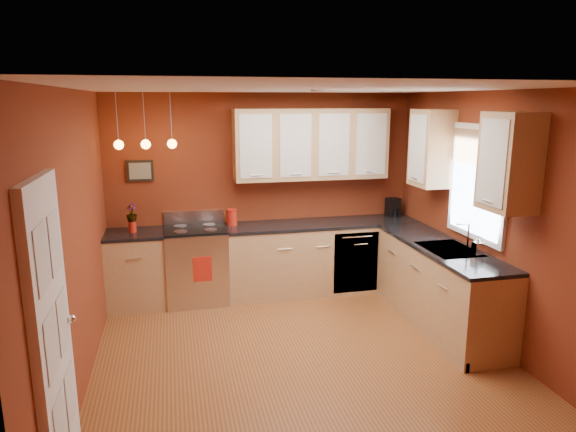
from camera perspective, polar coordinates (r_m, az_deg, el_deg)
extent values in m
plane|color=#9C502D|center=(5.26, 1.65, -15.65)|extent=(4.20, 4.20, 0.00)
cube|color=white|center=(4.63, 1.86, 13.98)|extent=(4.00, 4.20, 0.02)
cube|color=maroon|center=(6.79, -2.74, 2.52)|extent=(4.00, 0.02, 2.60)
cube|color=maroon|center=(2.91, 12.50, -11.87)|extent=(4.00, 0.02, 2.60)
cube|color=maroon|center=(4.71, -22.56, -3.02)|extent=(0.02, 4.20, 2.60)
cube|color=maroon|center=(5.62, 21.89, -0.53)|extent=(0.02, 4.20, 2.60)
cube|color=tan|center=(6.62, -16.46, -5.86)|extent=(0.70, 0.60, 0.90)
cube|color=tan|center=(6.87, 3.80, -4.66)|extent=(2.54, 0.60, 0.90)
cube|color=tan|center=(6.06, 16.46, -7.58)|extent=(0.60, 2.10, 0.90)
cube|color=black|center=(6.49, -16.71, -1.92)|extent=(0.70, 0.62, 0.04)
cube|color=black|center=(6.75, 3.86, -0.85)|extent=(2.54, 0.62, 0.04)
cube|color=black|center=(5.92, 16.74, -3.30)|extent=(0.62, 2.10, 0.04)
cube|color=silver|center=(6.60, -10.11, -5.47)|extent=(0.76, 0.64, 0.92)
cube|color=black|center=(6.31, -9.97, -6.13)|extent=(0.55, 0.02, 0.32)
cylinder|color=silver|center=(6.23, -10.05, -4.07)|extent=(0.60, 0.02, 0.02)
cube|color=black|center=(6.47, -10.27, -1.47)|extent=(0.76, 0.60, 0.03)
cylinder|color=gray|center=(6.33, -11.84, -1.68)|extent=(0.16, 0.16, 0.01)
cylinder|color=gray|center=(6.34, -8.59, -1.52)|extent=(0.16, 0.16, 0.01)
cylinder|color=gray|center=(6.60, -11.90, -1.09)|extent=(0.16, 0.16, 0.01)
cylinder|color=gray|center=(6.61, -8.78, -0.94)|extent=(0.16, 0.16, 0.01)
cube|color=silver|center=(6.74, -10.43, -0.08)|extent=(0.76, 0.04, 0.16)
cube|color=silver|center=(6.72, 7.55, -5.14)|extent=(0.60, 0.02, 0.80)
cube|color=gray|center=(5.80, 17.46, -3.74)|extent=(0.50, 0.70, 0.05)
cube|color=black|center=(5.94, 16.64, -3.39)|extent=(0.42, 0.30, 0.02)
cube|color=black|center=(5.66, 18.32, -4.30)|extent=(0.42, 0.30, 0.02)
cylinder|color=silver|center=(5.87, 19.43, -2.01)|extent=(0.02, 0.02, 0.28)
cylinder|color=silver|center=(5.80, 18.93, -0.82)|extent=(0.16, 0.02, 0.02)
cube|color=white|center=(5.79, 20.34, 3.49)|extent=(0.04, 1.02, 1.22)
cube|color=white|center=(5.78, 20.22, 3.49)|extent=(0.01, 0.90, 1.10)
cube|color=olive|center=(5.73, 20.37, 7.14)|extent=(0.02, 0.96, 0.36)
cube|color=white|center=(3.68, -24.75, -12.11)|extent=(0.06, 0.82, 2.05)
cube|color=silver|center=(3.31, -25.68, -4.28)|extent=(0.00, 0.28, 0.40)
cube|color=silver|center=(3.65, -24.49, -2.67)|extent=(0.00, 0.28, 0.40)
cube|color=silver|center=(3.50, -24.80, -12.94)|extent=(0.00, 0.28, 0.40)
cube|color=silver|center=(3.82, -23.73, -10.66)|extent=(0.00, 0.28, 0.40)
cube|color=silver|center=(3.76, -23.98, -20.56)|extent=(0.00, 0.28, 0.40)
cube|color=silver|center=(4.06, -23.01, -17.82)|extent=(0.00, 0.28, 0.40)
sphere|color=silver|center=(3.97, -22.91, -10.48)|extent=(0.06, 0.06, 0.06)
cube|color=tan|center=(6.67, 2.60, 7.98)|extent=(2.00, 0.35, 0.90)
cube|color=tan|center=(5.69, 19.12, 6.49)|extent=(0.35, 1.95, 0.90)
cube|color=black|center=(6.62, -16.11, 4.85)|extent=(0.32, 0.03, 0.26)
cylinder|color=gray|center=(6.26, -18.48, 10.25)|extent=(0.01, 0.01, 0.60)
sphere|color=#FFA53F|center=(6.27, -18.29, 7.52)|extent=(0.11, 0.11, 0.11)
cylinder|color=gray|center=(6.24, -15.69, 10.43)|extent=(0.01, 0.01, 0.60)
sphere|color=#FFA53F|center=(6.25, -15.53, 7.68)|extent=(0.11, 0.11, 0.11)
cylinder|color=gray|center=(6.23, -12.89, 10.57)|extent=(0.01, 0.01, 0.60)
sphere|color=#FFA53F|center=(6.25, -12.76, 7.83)|extent=(0.11, 0.11, 0.11)
cylinder|color=#B62013|center=(6.58, -6.26, -0.19)|extent=(0.13, 0.13, 0.19)
cylinder|color=#B62013|center=(6.56, -6.29, 0.69)|extent=(0.14, 0.14, 0.02)
cylinder|color=#B62013|center=(6.47, -16.90, -1.12)|extent=(0.09, 0.09, 0.14)
imported|color=#B62013|center=(6.44, -16.99, 0.30)|extent=(0.17, 0.17, 0.22)
cube|color=black|center=(7.22, 11.58, 1.00)|extent=(0.19, 0.17, 0.25)
cylinder|color=black|center=(7.19, 11.73, 0.39)|extent=(0.11, 0.11, 0.12)
imported|color=silver|center=(5.63, 20.36, -3.06)|extent=(0.10, 0.10, 0.21)
cube|color=#B62013|center=(6.27, -9.48, -5.85)|extent=(0.23, 0.02, 0.31)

